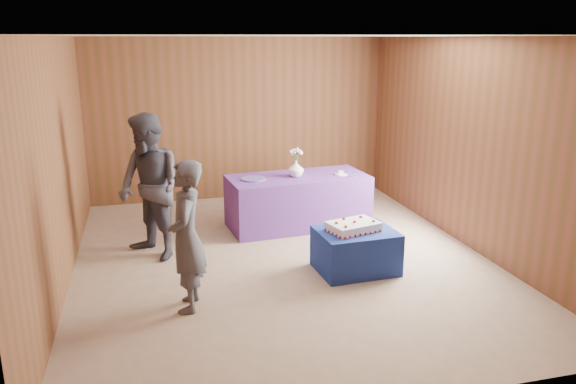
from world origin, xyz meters
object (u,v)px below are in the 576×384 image
object	(u,v)px
guest_left	(187,237)
vase	(296,169)
cake_table	(356,251)
sheet_cake	(353,226)
serving_table	(298,201)
guest_right	(150,187)

from	to	relation	value
guest_left	vase	bearing A→B (deg)	151.10
cake_table	sheet_cake	size ratio (longest dim) A/B	1.33
serving_table	vase	distance (m)	0.49
cake_table	guest_right	size ratio (longest dim) A/B	0.50
cake_table	serving_table	world-z (taller)	serving_table
cake_table	serving_table	distance (m)	1.78
guest_left	guest_right	xyz separation A→B (m)	(-0.32, 1.51, 0.14)
sheet_cake	vase	xyz separation A→B (m)	(-0.22, 1.74, 0.31)
vase	guest_right	bearing A→B (deg)	-160.85
cake_table	serving_table	xyz separation A→B (m)	(-0.22, 1.76, 0.12)
cake_table	guest_left	distance (m)	2.11
cake_table	guest_left	world-z (taller)	guest_left
cake_table	guest_right	distance (m)	2.62
serving_table	guest_right	xyz separation A→B (m)	(-2.09, -0.72, 0.53)
vase	guest_left	bearing A→B (deg)	-127.98
guest_left	guest_right	world-z (taller)	guest_right
sheet_cake	vase	distance (m)	1.79
vase	cake_table	bearing A→B (deg)	-81.66
serving_table	vase	xyz separation A→B (m)	(-0.04, -0.01, 0.49)
guest_right	serving_table	bearing A→B (deg)	75.15
cake_table	vase	distance (m)	1.88
sheet_cake	guest_right	xyz separation A→B (m)	(-2.27, 1.03, 0.36)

